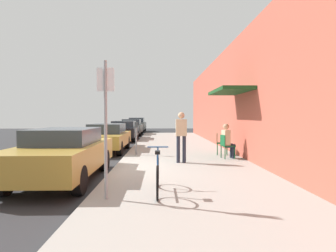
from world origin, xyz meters
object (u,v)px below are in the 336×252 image
(street_sign, at_px, (106,119))
(cafe_chair_0, at_px, (226,145))
(parked_car_1, at_px, (107,137))
(bicycle_0, at_px, (158,176))
(parked_car_4, at_px, (137,125))
(parked_car_0, at_px, (64,153))
(parked_car_2, at_px, (124,130))
(cafe_chair_1, at_px, (220,142))
(pedestrian_standing, at_px, (181,133))
(seated_patron_0, at_px, (227,140))
(parking_meter, at_px, (136,136))
(parked_car_3, at_px, (132,127))

(street_sign, height_order, cafe_chair_0, street_sign)
(parked_car_1, bearing_deg, bicycle_0, -72.27)
(parked_car_4, relative_size, cafe_chair_0, 5.06)
(parked_car_1, bearing_deg, cafe_chair_0, -31.49)
(parked_car_0, xyz_separation_m, street_sign, (1.50, -2.10, 0.92))
(parked_car_2, xyz_separation_m, bicycle_0, (2.47, -14.00, -0.23))
(cafe_chair_1, bearing_deg, bicycle_0, -113.41)
(pedestrian_standing, bearing_deg, parked_car_4, 98.78)
(parked_car_2, height_order, seated_patron_0, seated_patron_0)
(parking_meter, relative_size, street_sign, 0.51)
(seated_patron_0, bearing_deg, cafe_chair_0, -170.28)
(parked_car_2, bearing_deg, parked_car_3, 90.00)
(cafe_chair_0, height_order, cafe_chair_1, same)
(parked_car_0, height_order, seated_patron_0, seated_patron_0)
(cafe_chair_1, distance_m, pedestrian_standing, 2.65)
(parked_car_0, bearing_deg, street_sign, -54.43)
(cafe_chair_0, bearing_deg, parked_car_4, 103.92)
(bicycle_0, bearing_deg, seated_patron_0, 61.73)
(cafe_chair_1, bearing_deg, seated_patron_0, -86.65)
(parking_meter, xyz_separation_m, pedestrian_standing, (1.67, -2.00, 0.23))
(parked_car_1, height_order, bicycle_0, parked_car_1)
(bicycle_0, bearing_deg, parked_car_2, 100.01)
(parked_car_3, distance_m, parking_meter, 13.59)
(parked_car_1, distance_m, cafe_chair_1, 5.34)
(parked_car_0, xyz_separation_m, seated_patron_0, (5.00, 2.99, 0.10))
(bicycle_0, bearing_deg, street_sign, -158.58)
(parked_car_4, xyz_separation_m, seated_patron_0, (5.00, -19.94, 0.04))
(pedestrian_standing, bearing_deg, cafe_chair_1, 48.51)
(cafe_chair_1, bearing_deg, parked_car_1, 157.85)
(seated_patron_0, relative_size, pedestrian_standing, 0.76)
(bicycle_0, xyz_separation_m, seated_patron_0, (2.53, 4.71, 0.34))
(parked_car_3, relative_size, pedestrian_standing, 2.59)
(parked_car_3, relative_size, parking_meter, 3.33)
(parked_car_0, height_order, parked_car_4, parked_car_4)
(parked_car_3, height_order, bicycle_0, parked_car_3)
(parked_car_4, bearing_deg, parked_car_0, -90.00)
(cafe_chair_1, bearing_deg, parked_car_2, 120.83)
(parking_meter, relative_size, seated_patron_0, 1.02)
(parked_car_0, height_order, cafe_chair_0, parked_car_0)
(bicycle_0, bearing_deg, pedestrian_standing, 78.71)
(pedestrian_standing, bearing_deg, cafe_chair_0, 28.39)
(parked_car_0, relative_size, bicycle_0, 2.57)
(pedestrian_standing, bearing_deg, street_sign, -112.55)
(street_sign, bearing_deg, parking_meter, 89.53)
(parked_car_3, bearing_deg, bicycle_0, -82.69)
(parked_car_3, bearing_deg, seated_patron_0, -71.03)
(parking_meter, height_order, cafe_chair_1, parking_meter)
(seated_patron_0, bearing_deg, cafe_chair_1, 93.35)
(parked_car_0, bearing_deg, parked_car_4, 90.00)
(parking_meter, distance_m, bicycle_0, 5.86)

